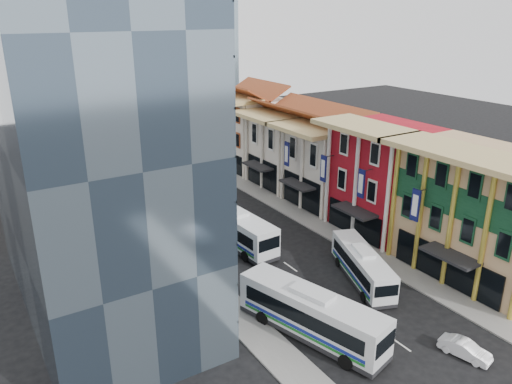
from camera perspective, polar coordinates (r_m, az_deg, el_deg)
ground at (r=40.00m, az=17.16°, el=-16.94°), size 200.00×200.00×0.00m
sidewalk_right at (r=58.80m, az=6.71°, el=-3.54°), size 3.00×90.00×0.15m
sidewalk_left at (r=50.86m, az=-8.63°, el=-7.59°), size 3.00×90.00×0.15m
shophouse_tan at (r=49.90m, az=24.30°, el=-2.32°), size 8.00×14.00×12.00m
shophouse_red at (r=56.82m, az=14.45°, el=1.49°), size 8.00×10.00×12.00m
shophouse_cream_near at (r=63.66m, az=8.27°, el=2.98°), size 8.00×9.00×10.00m
shophouse_cream_mid at (r=70.47m, az=3.57°, el=4.83°), size 8.00×9.00×10.00m
shophouse_cream_far at (r=78.86m, az=-0.87°, el=6.89°), size 8.00×12.00×11.00m
office_tower at (r=40.60m, az=-19.10°, el=6.89°), size 12.00×26.00×30.00m
office_block_far at (r=64.64m, az=-22.34°, el=3.77°), size 10.00×18.00×14.00m
bus_left_near at (r=38.93m, az=6.35°, el=-13.60°), size 6.12×12.74×3.98m
bus_left_far at (r=52.89m, az=-2.45°, el=-3.95°), size 3.60×12.45×3.94m
bus_right at (r=46.94m, az=12.06°, el=-8.17°), size 5.86×10.35×3.26m
sedan_right at (r=40.42m, az=22.77°, el=-16.24°), size 2.12×3.85×1.20m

